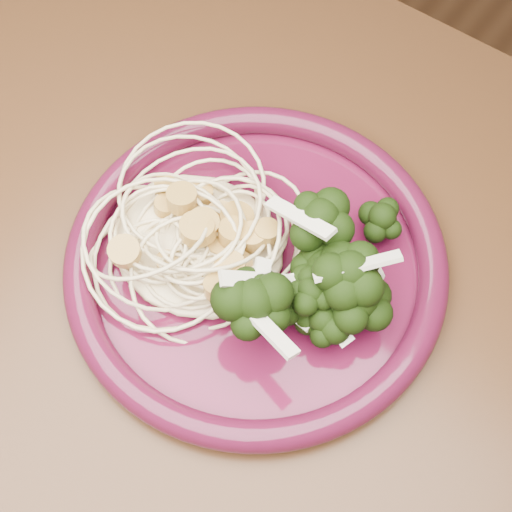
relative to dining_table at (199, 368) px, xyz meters
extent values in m
plane|color=brown|center=(0.00, 0.00, -0.65)|extent=(3.50, 3.50, 0.00)
cube|color=#472814|center=(0.00, 0.00, 0.08)|extent=(1.20, 0.80, 0.04)
cylinder|color=#472814|center=(-0.55, 0.35, -0.30)|extent=(0.06, 0.06, 0.71)
cylinder|color=#4D0D26|center=(0.01, 0.07, 0.10)|extent=(0.38, 0.38, 0.01)
torus|color=#4D0F27|center=(0.01, 0.07, 0.11)|extent=(0.38, 0.38, 0.02)
ellipsoid|color=beige|center=(-0.04, 0.06, 0.12)|extent=(0.18, 0.17, 0.03)
ellipsoid|color=black|center=(0.07, 0.09, 0.13)|extent=(0.15, 0.19, 0.06)
camera|label=1|loc=(0.17, -0.14, 0.61)|focal=50.00mm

